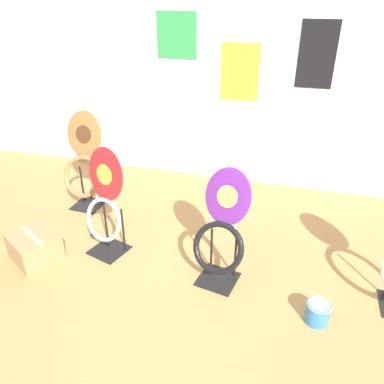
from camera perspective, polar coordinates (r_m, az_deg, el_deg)
The scene contains 7 objects.
ground_plane at distance 2.56m, azimuth -8.08°, elevation -21.71°, with size 14.00×14.00×0.00m, color #B7844C.
wall_back at distance 4.06m, azimuth 5.33°, elevation 19.10°, with size 8.00×0.07×2.60m.
toilet_seat_display_woodgrain at distance 3.81m, azimuth -16.18°, elevation 3.94°, with size 0.43×0.32×0.96m.
toilet_seat_display_crimson_swirl at distance 3.07m, azimuth -13.12°, elevation -2.05°, with size 0.40×0.35×0.91m.
toilet_seat_display_purple_note at distance 2.72m, azimuth 4.50°, elevation -6.31°, with size 0.42×0.40×0.87m.
paint_can at distance 2.72m, azimuth 18.56°, elevation -16.91°, with size 0.16×0.16×0.16m.
storage_box at distance 3.33m, azimuth -22.83°, elevation -7.73°, with size 0.48×0.46×0.22m.
Camera 1 is at (0.77, -1.46, 1.96)m, focal length 35.00 mm.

